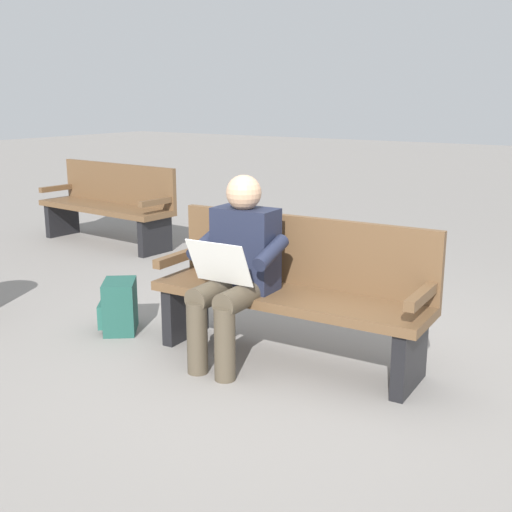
{
  "coord_description": "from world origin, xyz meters",
  "views": [
    {
      "loc": [
        -1.96,
        3.34,
        1.65
      ],
      "look_at": [
        0.14,
        0.15,
        0.7
      ],
      "focal_mm": 45.36,
      "sensor_mm": 36.0,
      "label": 1
    }
  ],
  "objects_px": {
    "backpack": "(119,307)",
    "bench_far": "(109,203)",
    "person_seated": "(236,265)",
    "bench_near": "(293,289)"
  },
  "relations": [
    {
      "from": "bench_near",
      "to": "bench_far",
      "type": "height_order",
      "value": "same"
    },
    {
      "from": "backpack",
      "to": "bench_far",
      "type": "distance_m",
      "value": 2.97
    },
    {
      "from": "bench_near",
      "to": "backpack",
      "type": "height_order",
      "value": "bench_near"
    },
    {
      "from": "bench_far",
      "to": "person_seated",
      "type": "bearing_deg",
      "value": 151.75
    },
    {
      "from": "person_seated",
      "to": "backpack",
      "type": "xyz_separation_m",
      "value": [
        1.0,
        0.03,
        -0.44
      ]
    },
    {
      "from": "bench_near",
      "to": "person_seated",
      "type": "distance_m",
      "value": 0.4
    },
    {
      "from": "bench_near",
      "to": "backpack",
      "type": "bearing_deg",
      "value": 9.99
    },
    {
      "from": "person_seated",
      "to": "backpack",
      "type": "distance_m",
      "value": 1.1
    },
    {
      "from": "backpack",
      "to": "bench_far",
      "type": "bearing_deg",
      "value": -43.21
    },
    {
      "from": "person_seated",
      "to": "bench_far",
      "type": "relative_size",
      "value": 0.64
    }
  ]
}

